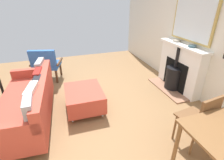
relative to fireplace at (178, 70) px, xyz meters
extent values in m
cube|color=olive|center=(2.25, -0.02, -0.47)|extent=(4.91, 6.29, 0.01)
cube|color=silver|center=(-0.21, -0.02, 0.90)|extent=(0.12, 6.29, 2.72)
cube|color=#93664C|center=(0.23, 0.00, -0.45)|extent=(0.32, 1.17, 0.03)
cube|color=white|center=(-0.04, 0.00, 0.03)|extent=(0.22, 1.23, 1.00)
cube|color=black|center=(0.05, 0.00, -0.11)|extent=(0.06, 0.73, 0.66)
cylinder|color=black|center=(0.09, 0.00, -0.19)|extent=(0.36, 0.36, 0.49)
cylinder|color=black|center=(0.09, 0.00, 0.07)|extent=(0.38, 0.38, 0.02)
cylinder|color=black|center=(0.09, 0.00, 0.31)|extent=(0.07, 0.07, 0.46)
cube|color=white|center=(-0.01, 0.00, 0.56)|extent=(0.27, 1.31, 0.05)
cube|color=tan|center=(-0.12, 0.00, 1.09)|extent=(0.04, 1.11, 0.89)
cube|color=silver|center=(-0.10, 0.00, 1.09)|extent=(0.01, 1.03, 0.81)
cylinder|color=#9E9384|center=(-0.03, -0.26, 0.60)|extent=(0.17, 0.17, 0.04)
torus|color=#9E9384|center=(-0.03, -0.26, 0.62)|extent=(0.17, 0.17, 0.01)
cylinder|color=#334C56|center=(-0.03, 0.23, 0.60)|extent=(0.15, 0.15, 0.04)
torus|color=#334C56|center=(-0.03, 0.23, 0.62)|extent=(0.15, 0.15, 0.01)
cylinder|color=#B2B2B7|center=(3.44, -0.69, -0.41)|extent=(0.04, 0.04, 0.10)
cylinder|color=#B2B2B7|center=(2.82, -0.65, -0.41)|extent=(0.04, 0.04, 0.10)
cylinder|color=#B2B2B7|center=(2.92, 0.95, -0.41)|extent=(0.04, 0.04, 0.10)
cube|color=#B74233|center=(3.18, 0.13, -0.20)|extent=(0.90, 1.93, 0.34)
cube|color=#B74233|center=(2.85, 0.16, 0.13)|extent=(0.26, 1.89, 0.33)
cube|color=#B74233|center=(3.12, -0.75, 0.06)|extent=(0.75, 0.17, 0.18)
cube|color=#B74233|center=(3.24, 1.02, 0.06)|extent=(0.75, 0.17, 0.18)
cube|color=#99999E|center=(2.90, -0.57, 0.16)|extent=(0.17, 0.43, 0.42)
cube|color=maroon|center=(2.93, -0.17, 0.14)|extent=(0.15, 0.38, 0.38)
cube|color=black|center=(2.95, 0.12, 0.13)|extent=(0.19, 0.37, 0.36)
cube|color=beige|center=(2.98, 0.52, 0.15)|extent=(0.19, 0.42, 0.41)
cube|color=#99999E|center=(2.99, 0.82, 0.15)|extent=(0.13, 0.41, 0.41)
cylinder|color=#B2B2B7|center=(2.44, -0.21, -0.42)|extent=(0.03, 0.03, 0.09)
cylinder|color=#B2B2B7|center=(2.46, 0.45, -0.42)|extent=(0.03, 0.03, 0.09)
cylinder|color=#B2B2B7|center=(1.90, -0.19, -0.42)|extent=(0.03, 0.03, 0.09)
cylinder|color=#B2B2B7|center=(1.92, 0.47, -0.42)|extent=(0.03, 0.03, 0.09)
cube|color=#B74233|center=(2.18, 0.13, -0.21)|extent=(0.69, 0.84, 0.32)
cube|color=#4C3321|center=(2.52, -1.63, -0.28)|extent=(0.05, 0.05, 0.37)
cube|color=#4C3321|center=(3.01, -1.76, -0.28)|extent=(0.05, 0.05, 0.37)
cube|color=#4C3321|center=(2.64, -1.17, -0.28)|extent=(0.05, 0.05, 0.37)
cube|color=#4C3321|center=(3.13, -1.30, -0.28)|extent=(0.05, 0.05, 0.37)
cube|color=#2D60B2|center=(2.82, -1.47, -0.08)|extent=(0.72, 0.70, 0.08)
cube|color=#2D60B2|center=(2.89, -1.23, 0.18)|extent=(0.61, 0.27, 0.43)
cube|color=#4C3321|center=(2.52, -1.38, 0.01)|extent=(0.18, 0.52, 0.04)
cube|color=#4C3321|center=(3.13, -1.55, 0.01)|extent=(0.18, 0.52, 0.04)
cube|color=black|center=(3.72, -0.71, -0.12)|extent=(0.04, 0.04, 0.69)
cylinder|color=brown|center=(1.37, 1.74, -0.10)|extent=(0.05, 0.05, 0.73)
cylinder|color=brown|center=(0.73, 1.29, -0.24)|extent=(0.04, 0.04, 0.46)
cylinder|color=brown|center=(1.05, 1.34, -0.24)|extent=(0.04, 0.04, 0.46)
cylinder|color=brown|center=(0.69, 1.61, -0.24)|extent=(0.04, 0.04, 0.46)
cylinder|color=brown|center=(1.01, 1.65, -0.24)|extent=(0.04, 0.04, 0.46)
cube|color=brown|center=(0.87, 1.47, 0.00)|extent=(0.45, 0.45, 0.02)
cube|color=brown|center=(0.85, 1.64, 0.21)|extent=(0.36, 0.08, 0.40)
camera|label=1|loc=(2.55, 2.88, 1.52)|focal=27.29mm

